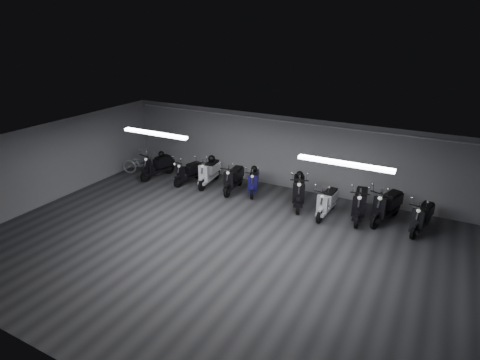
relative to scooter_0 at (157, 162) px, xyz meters
The scene contains 23 objects.
floor 6.20m from the scooter_0, 33.82° to the right, with size 14.00×10.00×0.01m, color #353537.
ceiling 6.52m from the scooter_0, 33.82° to the right, with size 14.00×10.00×0.01m, color gray.
back_wall 5.41m from the scooter_0, 17.07° to the left, with size 14.00×0.01×2.80m, color gray.
front_wall 9.90m from the scooter_0, 58.73° to the right, with size 14.00×0.01×2.80m, color gray.
left_wall 3.98m from the scooter_0, 118.74° to the right, with size 0.01×10.00×2.80m, color gray.
fluor_strip_left 3.83m from the scooter_0, 48.88° to the right, with size 2.40×0.18×0.08m, color white.
fluor_strip_right 8.73m from the scooter_0, 16.67° to the right, with size 2.40×0.18×0.08m, color white.
conduit 5.68m from the scooter_0, 16.20° to the left, with size 0.05×0.05×13.60m, color white.
scooter_0 is the anchor object (origin of this frame).
scooter_1 1.50m from the scooter_0, ahead, with size 0.56×1.68×1.25m, color black, non-canonical shape.
scooter_2 2.32m from the scooter_0, ahead, with size 0.63×1.89×1.41m, color white, non-canonical shape.
scooter_3 3.46m from the scooter_0, ahead, with size 0.61×1.83×1.36m, color black, non-canonical shape.
scooter_4 4.21m from the scooter_0, ahead, with size 0.56×1.67×1.24m, color navy, non-canonical shape.
scooter_5 6.06m from the scooter_0, ahead, with size 0.67×2.01×1.49m, color black, non-canonical shape.
scooter_6 7.16m from the scooter_0, ahead, with size 0.59×1.77×1.32m, color silver, non-canonical shape.
scooter_7 8.17m from the scooter_0, ahead, with size 0.65×1.95×1.45m, color black, non-canonical shape.
scooter_8 8.98m from the scooter_0, ahead, with size 0.66×1.99×1.48m, color black, non-canonical shape.
scooter_9 10.03m from the scooter_0, ahead, with size 0.59×1.76×1.31m, color black, non-canonical shape.
bicycle 0.84m from the scooter_0, behind, with size 0.62×1.76×1.14m, color silver.
helmet_0 2.37m from the scooter_0, 15.09° to the left, with size 0.28×0.28×0.28m, color black.
helmet_1 6.00m from the scooter_0, ahead, with size 0.26×0.26×0.26m, color black.
helmet_2 0.38m from the scooter_0, 77.91° to the left, with size 0.25×0.25×0.25m, color black.
helmet_3 4.17m from the scooter_0, ahead, with size 0.24×0.24×0.24m, color black.
Camera 1 is at (5.05, -8.36, 6.02)m, focal length 29.45 mm.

